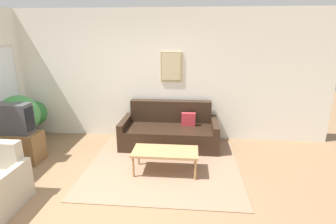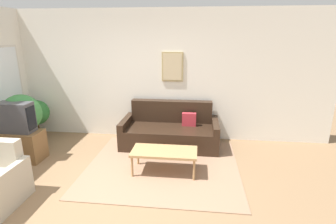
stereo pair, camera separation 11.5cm
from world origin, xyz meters
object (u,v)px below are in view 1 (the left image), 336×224
Objects in this scene: couch at (170,131)px; potted_plant_tall at (19,116)px; tv at (14,119)px; coffee_table at (165,152)px.

couch is 1.69× the size of potted_plant_tall.
coffee_table is at bearing -3.60° from tv.
coffee_table is 2.68m from tv.
tv is at bearing 176.40° from coffee_table.
tv is (-2.64, 0.17, 0.45)m from coffee_table.
potted_plant_tall is at bearing -165.79° from couch.
coffee_table is 0.93× the size of potted_plant_tall.
coffee_table is 2.79m from potted_plant_tall.
potted_plant_tall reaches higher than tv.
tv reaches higher than couch.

